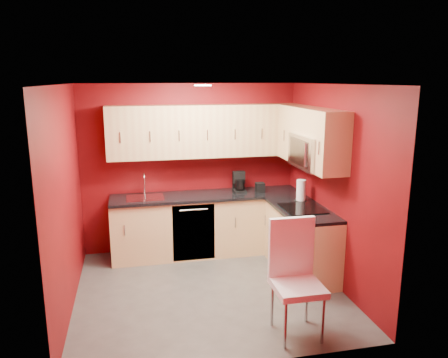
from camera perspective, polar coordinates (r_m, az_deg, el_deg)
name	(u,v)px	position (r m, az deg, el deg)	size (l,w,h in m)	color
floor	(209,290)	(5.59, -1.97, -14.29)	(3.20, 3.20, 0.00)	#52504D
ceiling	(207,84)	(4.98, -2.20, 12.26)	(3.20, 3.20, 0.00)	white
wall_back	(191,168)	(6.59, -4.40, 1.44)	(3.20, 3.20, 0.00)	maroon
wall_front	(240,236)	(3.74, 2.04, -7.51)	(3.20, 3.20, 0.00)	maroon
wall_left	(65,201)	(5.12, -20.00, -2.66)	(3.00, 3.00, 0.00)	maroon
wall_right	(334,186)	(5.64, 14.13, -0.87)	(3.00, 3.00, 0.00)	maroon
base_cabinets_back	(208,225)	(6.55, -2.16, -6.01)	(2.80, 0.60, 0.87)	#ECC686
base_cabinets_right	(301,242)	(5.98, 10.03, -8.08)	(0.60, 1.30, 0.87)	#ECC686
countertop_back	(207,196)	(6.40, -2.18, -2.19)	(2.80, 0.63, 0.04)	black
countertop_right	(302,210)	(5.81, 10.12, -3.95)	(0.63, 1.27, 0.04)	black
upper_cabinets_back	(205,131)	(6.36, -2.47, 6.30)	(2.80, 0.35, 0.75)	tan
upper_cabinets_right	(309,131)	(5.85, 11.02, 6.11)	(0.35, 1.55, 0.75)	tan
microwave	(313,152)	(5.65, 11.59, 3.52)	(0.42, 0.76, 0.42)	silver
cooktop	(303,209)	(5.77, 10.22, -3.82)	(0.50, 0.55, 0.01)	black
sink	(145,195)	(6.31, -10.28, -2.09)	(0.52, 0.42, 0.35)	silver
dishwasher_front	(194,233)	(6.24, -3.97, -7.00)	(0.60, 0.02, 0.82)	black
downlight	(203,85)	(5.27, -2.78, 12.12)	(0.20, 0.20, 0.01)	white
coffee_maker	(240,182)	(6.51, 2.06, -0.39)	(0.18, 0.24, 0.30)	black
napkin_holder	(260,187)	(6.54, 4.72, -1.09)	(0.13, 0.13, 0.14)	black
paper_towel	(301,191)	(6.10, 10.04, -1.49)	(0.17, 0.17, 0.30)	white
dining_chair	(298,281)	(4.53, 9.62, -12.97)	(0.48, 0.50, 1.19)	white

